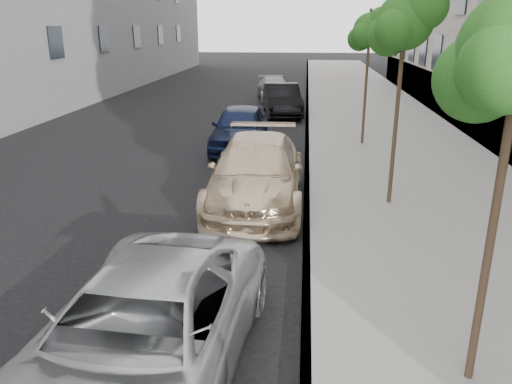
# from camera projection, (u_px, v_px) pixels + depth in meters

# --- Properties ---
(sidewalk) EXTENTS (6.40, 72.00, 0.14)m
(sidewalk) POSITION_uv_depth(u_px,v_px,m) (364.00, 106.00, 27.38)
(sidewalk) COLOR gray
(sidewalk) RESTS_ON ground
(curb) EXTENTS (0.15, 72.00, 0.14)m
(curb) POSITION_uv_depth(u_px,v_px,m) (307.00, 105.00, 27.67)
(curb) COLOR #9E9B93
(curb) RESTS_ON ground
(tree_mid) EXTENTS (1.63, 1.43, 5.04)m
(tree_mid) POSITION_uv_depth(u_px,v_px,m) (406.00, 22.00, 11.01)
(tree_mid) COLOR #38281C
(tree_mid) RESTS_ON sidewalk
(tree_far) EXTENTS (1.54, 1.34, 4.76)m
(tree_far) POSITION_uv_depth(u_px,v_px,m) (370.00, 30.00, 17.22)
(tree_far) COLOR #38281C
(tree_far) RESTS_ON sidewalk
(minivan) EXTENTS (2.78, 5.41, 1.46)m
(minivan) POSITION_uv_depth(u_px,v_px,m) (141.00, 335.00, 6.05)
(minivan) COLOR #B1B4B6
(minivan) RESTS_ON ground
(suv) EXTENTS (2.39, 5.64, 1.62)m
(suv) POSITION_uv_depth(u_px,v_px,m) (256.00, 172.00, 12.49)
(suv) COLOR beige
(suv) RESTS_ON ground
(sedan_blue) EXTENTS (1.90, 4.62, 1.57)m
(sedan_blue) POSITION_uv_depth(u_px,v_px,m) (240.00, 128.00, 17.98)
(sedan_blue) COLOR #101938
(sedan_blue) RESTS_ON ground
(sedan_black) EXTENTS (2.34, 4.86, 1.53)m
(sedan_black) POSITION_uv_depth(u_px,v_px,m) (282.00, 100.00, 24.70)
(sedan_black) COLOR black
(sedan_black) RESTS_ON ground
(sedan_rear) EXTENTS (2.57, 4.79, 1.32)m
(sedan_rear) POSITION_uv_depth(u_px,v_px,m) (274.00, 89.00, 29.70)
(sedan_rear) COLOR gray
(sedan_rear) RESTS_ON ground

